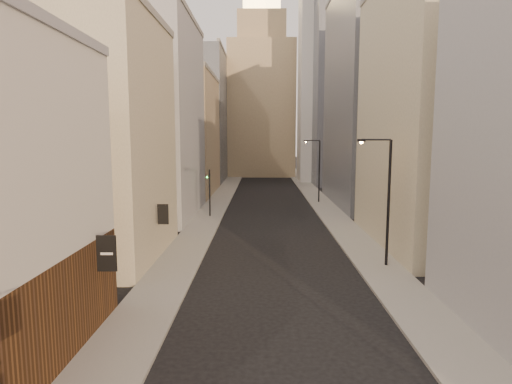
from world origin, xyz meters
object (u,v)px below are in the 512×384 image
white_tower (321,81)px  traffic_light_left (210,184)px  streetlamp_far (318,167)px  clock_tower (262,94)px  streetlamp_mid (385,195)px

white_tower → traffic_light_left: size_ratio=8.30×
white_tower → traffic_light_left: white_tower is taller
white_tower → traffic_light_left: 43.20m
white_tower → streetlamp_far: size_ratio=5.24×
clock_tower → traffic_light_left: bearing=-96.0°
clock_tower → white_tower: (11.00, -14.00, 0.97)m
clock_tower → white_tower: clock_tower is taller
clock_tower → streetlamp_mid: 69.68m
white_tower → streetlamp_mid: white_tower is taller
white_tower → streetlamp_far: white_tower is taller
clock_tower → white_tower: size_ratio=1.08×
white_tower → traffic_light_left: (-16.37, -37.03, -15.07)m
streetlamp_mid → traffic_light_left: (-13.18, 16.98, -1.14)m
traffic_light_left → streetlamp_mid: bearing=106.0°
clock_tower → streetlamp_far: clock_tower is taller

